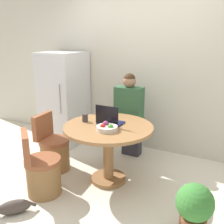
# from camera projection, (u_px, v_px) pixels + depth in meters

# --- Properties ---
(ground_plane) EXTENTS (12.00, 12.00, 0.00)m
(ground_plane) POSITION_uv_depth(u_px,v_px,m) (100.00, 187.00, 3.28)
(ground_plane) COLOR beige
(wall_back) EXTENTS (7.00, 0.06, 2.60)m
(wall_back) POSITION_uv_depth(u_px,v_px,m) (144.00, 70.00, 4.14)
(wall_back) COLOR beige
(wall_back) RESTS_ON ground_plane
(refrigerator) EXTENTS (0.66, 0.71, 1.56)m
(refrigerator) POSITION_uv_depth(u_px,v_px,m) (64.00, 98.00, 4.52)
(refrigerator) COLOR silver
(refrigerator) RESTS_ON ground_plane
(dining_table) EXTENTS (1.11, 1.11, 0.76)m
(dining_table) POSITION_uv_depth(u_px,v_px,m) (108.00, 139.00, 3.27)
(dining_table) COLOR olive
(dining_table) RESTS_ON ground_plane
(chair_near_left_corner) EXTENTS (0.49, 0.49, 0.80)m
(chair_near_left_corner) POSITION_uv_depth(u_px,v_px,m) (42.00, 173.00, 3.08)
(chair_near_left_corner) COLOR olive
(chair_near_left_corner) RESTS_ON ground_plane
(chair_left_side) EXTENTS (0.43, 0.42, 0.80)m
(chair_left_side) POSITION_uv_depth(u_px,v_px,m) (54.00, 151.00, 3.66)
(chair_left_side) COLOR olive
(chair_left_side) RESTS_ON ground_plane
(person_seated) EXTENTS (0.40, 0.37, 1.31)m
(person_seated) POSITION_uv_depth(u_px,v_px,m) (130.00, 113.00, 3.92)
(person_seated) COLOR #2D2D38
(person_seated) RESTS_ON ground_plane
(laptop) EXTENTS (0.31, 0.21, 0.25)m
(laptop) POSITION_uv_depth(u_px,v_px,m) (109.00, 120.00, 3.26)
(laptop) COLOR #141947
(laptop) RESTS_ON dining_table
(fruit_bowl) EXTENTS (0.25, 0.25, 0.10)m
(fruit_bowl) POSITION_uv_depth(u_px,v_px,m) (107.00, 128.00, 3.05)
(fruit_bowl) COLOR beige
(fruit_bowl) RESTS_ON dining_table
(coffee_cup) EXTENTS (0.07, 0.07, 0.10)m
(coffee_cup) POSITION_uv_depth(u_px,v_px,m) (85.00, 118.00, 3.36)
(coffee_cup) COLOR #383333
(coffee_cup) RESTS_ON dining_table
(cat) EXTENTS (0.36, 0.37, 0.16)m
(cat) POSITION_uv_depth(u_px,v_px,m) (11.00, 207.00, 2.76)
(cat) COLOR #473D38
(cat) RESTS_ON ground_plane
(potted_plant) EXTENTS (0.36, 0.36, 0.49)m
(potted_plant) POSITION_uv_depth(u_px,v_px,m) (195.00, 206.00, 2.48)
(potted_plant) COLOR #935638
(potted_plant) RESTS_ON ground_plane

